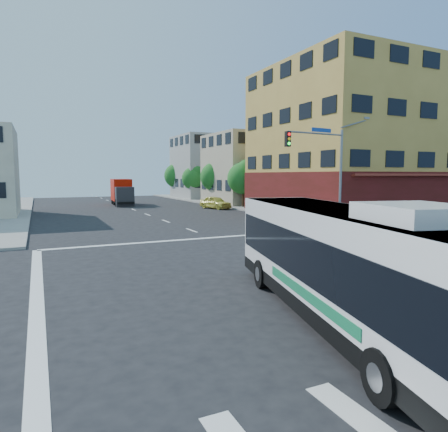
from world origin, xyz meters
name	(u,v)px	position (x,y,z in m)	size (l,w,h in m)	color
ground	(311,273)	(0.00, 0.00, 0.00)	(120.00, 120.00, 0.00)	black
sidewalk_ne	(355,199)	(35.00, 35.00, 0.07)	(50.00, 50.00, 0.15)	gray
corner_building_ne	(360,153)	(19.99, 18.48, 5.89)	(18.10, 15.44, 14.00)	gold
building_east_near	(257,169)	(16.98, 33.98, 4.51)	(12.06, 10.06, 9.00)	tan
building_east_far	(214,167)	(16.98, 47.98, 5.01)	(12.06, 10.06, 10.00)	gray
signal_mast_ne	(324,157)	(9.08, 10.62, 4.98)	(7.91, 1.13, 8.07)	slate
street_tree_a	(244,176)	(11.90, 27.92, 3.59)	(3.60, 3.60, 5.53)	#3B2315
street_tree_b	(216,175)	(11.90, 35.92, 3.75)	(3.80, 3.80, 5.79)	#3B2315
street_tree_c	(194,177)	(11.90, 43.92, 3.46)	(3.40, 3.40, 5.29)	#3B2315
street_tree_d	(177,174)	(11.90, 51.92, 3.88)	(4.00, 4.00, 6.03)	#3B2315
transit_bus	(343,262)	(-2.53, -4.56, 1.57)	(4.85, 11.05, 3.20)	black
box_truck	(122,193)	(0.19, 38.35, 1.57)	(2.60, 7.31, 3.23)	#26272B
parked_car	(215,202)	(8.54, 28.38, 0.70)	(1.65, 4.11, 1.40)	#D6CC4C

